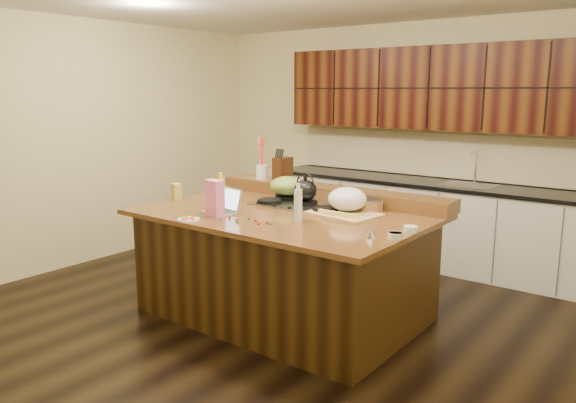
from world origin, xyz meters
The scene contains 30 objects.
room centered at (0.00, 0.00, 1.35)m, with size 5.52×5.02×2.72m.
island centered at (0.00, 0.00, 0.46)m, with size 2.40×1.60×0.92m.
back_ledge centered at (0.00, 0.70, 0.98)m, with size 2.40×0.30×0.12m, color black.
cooktop centered at (0.00, 0.30, 0.94)m, with size 0.92×0.52×0.05m.
back_counter centered at (0.30, 2.23, 0.98)m, with size 3.70×0.66×2.40m.
kettle centered at (0.00, 0.30, 1.06)m, with size 0.21×0.21×0.19m, color black.
green_bowl centered at (-0.30, 0.43, 1.05)m, with size 0.32×0.32×0.18m, color olive.
laptop centered at (-0.39, -0.33, 0.98)m, with size 0.33×0.28×0.21m.
oil_bottle centered at (-0.49, -0.26, 1.06)m, with size 0.07×0.07×0.27m, color gold.
vinegar_bottle centered at (0.29, -0.21, 1.04)m, with size 0.06×0.06×0.25m, color silver.
wooden_tray centered at (0.47, 0.23, 1.02)m, with size 0.60×0.48×0.22m.
ramekin_a centered at (1.15, -0.24, 0.94)m, with size 0.10×0.10×0.04m, color white.
ramekin_b centered at (1.15, -0.25, 0.94)m, with size 0.10×0.10×0.04m, color white.
ramekin_c centered at (1.15, 0.00, 0.94)m, with size 0.10×0.10×0.04m, color white.
strainer_bowl centered at (0.56, 0.43, 0.97)m, with size 0.24×0.24×0.09m, color #996B3F.
kitchen_timer centered at (1.00, -0.32, 0.96)m, with size 0.08×0.08×0.07m, color silver.
pink_bag centered at (-0.34, -0.48, 1.07)m, with size 0.16×0.09×0.30m, color pink.
candy_plate centered at (-0.41, -0.71, 0.93)m, with size 0.18×0.18×0.01m, color white.
package_box centered at (-1.15, -0.17, 0.99)m, with size 0.11×0.07×0.15m, color gold.
utensil_crock centered at (-0.83, 0.70, 1.11)m, with size 0.12×0.12×0.14m, color white.
knife_block centered at (-0.56, 0.70, 1.16)m, with size 0.12×0.19×0.24m, color black.
gumdrop_0 centered at (0.16, -0.42, 0.93)m, with size 0.02×0.02×0.02m, color red.
gumdrop_1 centered at (-0.04, -0.41, 0.93)m, with size 0.02×0.02×0.02m, color #198C26.
gumdrop_2 centered at (0.13, -0.49, 0.93)m, with size 0.02×0.02×0.02m, color red.
gumdrop_3 centered at (-0.20, -0.56, 0.93)m, with size 0.02×0.02×0.02m, color #198C26.
gumdrop_4 centered at (0.04, -0.42, 0.93)m, with size 0.02×0.02×0.02m, color red.
gumdrop_5 centered at (-0.03, -0.55, 0.93)m, with size 0.02×0.02×0.02m, color #198C26.
gumdrop_6 centered at (-0.18, -0.48, 0.93)m, with size 0.02×0.02×0.02m, color red.
gumdrop_7 centered at (0.20, -0.44, 0.93)m, with size 0.02×0.02×0.02m, color #198C26.
gumdrop_8 centered at (-0.09, -0.50, 0.93)m, with size 0.02×0.02×0.02m, color red.
Camera 1 is at (2.82, -3.66, 1.92)m, focal length 35.00 mm.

